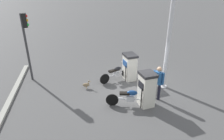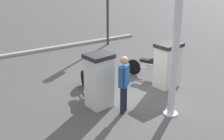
{
  "view_description": "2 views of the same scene",
  "coord_description": "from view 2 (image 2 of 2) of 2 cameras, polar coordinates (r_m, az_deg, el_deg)",
  "views": [
    {
      "loc": [
        2.95,
        8.49,
        5.27
      ],
      "look_at": [
        1.16,
        -0.07,
        1.24
      ],
      "focal_mm": 31.91,
      "sensor_mm": 36.0,
      "label": 1
    },
    {
      "loc": [
        -6.99,
        5.34,
        4.18
      ],
      "look_at": [
        0.52,
        0.47,
        0.76
      ],
      "focal_mm": 48.09,
      "sensor_mm": 36.0,
      "label": 2
    }
  ],
  "objects": [
    {
      "name": "fuel_pump_near",
      "position": [
        10.17,
        10.51,
        0.97
      ],
      "size": [
        0.74,
        0.93,
        1.52
      ],
      "color": "silver",
      "rests_on": "ground"
    },
    {
      "name": "motorcycle_far_pump",
      "position": [
        9.4,
        -4.2,
        -2.49
      ],
      "size": [
        2.07,
        0.77,
        0.92
      ],
      "color": "black",
      "rests_on": "ground"
    },
    {
      "name": "ground_plane",
      "position": [
        9.74,
        4.03,
        -4.55
      ],
      "size": [
        120.0,
        120.0,
        0.0
      ],
      "primitive_type": "plane",
      "color": "#4C4C4C"
    },
    {
      "name": "road_edge_kerb",
      "position": [
        14.68,
        -10.27,
        4.29
      ],
      "size": [
        0.35,
        8.66,
        0.12
      ],
      "color": "#9E9E93",
      "rests_on": "ground"
    },
    {
      "name": "fuel_pump_far",
      "position": [
        8.64,
        -2.47,
        -1.96
      ],
      "size": [
        0.73,
        0.81,
        1.62
      ],
      "color": "silver",
      "rests_on": "ground"
    },
    {
      "name": "canopy_support_pole",
      "position": [
        7.87,
        12.15,
        6.15
      ],
      "size": [
        0.4,
        0.4,
        4.62
      ],
      "color": "silver",
      "rests_on": "ground"
    },
    {
      "name": "wandering_duck",
      "position": [
        11.87,
        -0.03,
        1.42
      ],
      "size": [
        0.45,
        0.22,
        0.45
      ],
      "color": "#847051",
      "rests_on": "ground"
    },
    {
      "name": "attendant_person",
      "position": [
        8.24,
        2.28,
        -2.11
      ],
      "size": [
        0.41,
        0.51,
        1.67
      ],
      "color": "#1E1E2D",
      "rests_on": "ground"
    },
    {
      "name": "motorcycle_near_pump",
      "position": [
        10.81,
        7.7,
        0.62
      ],
      "size": [
        1.92,
        0.94,
        0.93
      ],
      "color": "black",
      "rests_on": "ground"
    }
  ]
}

